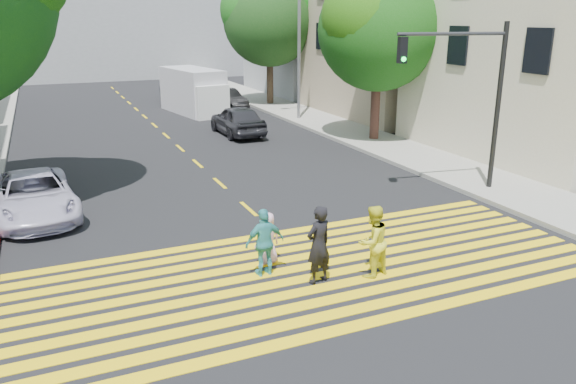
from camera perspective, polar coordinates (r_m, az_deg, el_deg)
ground at (r=12.07m, az=5.80°, el=-10.30°), size 120.00×120.00×0.00m
sidewalk_right at (r=28.48m, az=6.06°, el=6.13°), size 3.00×60.00×0.15m
crosswalk at (r=13.07m, az=3.06°, el=-7.93°), size 13.40×5.30×0.01m
lane_line at (r=32.69m, az=-13.91°, el=7.05°), size 0.12×34.40×0.01m
building_right_cream at (r=26.69m, az=27.01°, el=14.31°), size 10.00×10.00×10.00m
building_right_tan at (r=34.83m, az=12.68°, el=16.02°), size 10.00×10.00×10.00m
building_right_grey at (r=44.23m, az=3.98°, el=16.59°), size 10.00×10.00×10.00m
backdrop_block at (r=57.51m, az=-19.10°, el=16.90°), size 30.00×8.00×12.00m
tree_right_near at (r=26.18m, az=9.32°, el=16.60°), size 6.36×6.09×7.88m
tree_right_far at (r=37.09m, az=-1.78°, el=17.59°), size 7.90×7.67×8.48m
pedestrian_man at (r=12.19m, az=3.12°, el=-5.37°), size 0.74×0.59×1.76m
pedestrian_woman at (r=12.62m, az=8.58°, el=-4.99°), size 0.94×0.82×1.65m
pedestrian_child at (r=13.19m, az=-2.09°, el=-4.70°), size 0.66×0.47×1.26m
pedestrian_extra at (r=12.55m, az=-2.38°, el=-5.14°), size 0.94×0.43×1.57m
white_sedan at (r=17.80m, az=-24.37°, el=-0.35°), size 2.50×4.78×1.28m
dark_car_near at (r=27.86m, az=-5.16°, el=7.29°), size 1.81×4.36×1.47m
silver_car at (r=40.80m, az=-11.34°, el=10.20°), size 2.61×5.16×1.44m
dark_car_parked at (r=35.97m, az=-6.22°, el=9.36°), size 1.79×3.95×1.26m
white_van at (r=34.62m, az=-9.46°, el=9.95°), size 2.94×5.83×2.63m
traffic_signal at (r=18.77m, az=18.19°, el=10.25°), size 3.70×0.77×5.46m
street_lamp at (r=31.20m, az=0.83°, el=17.32°), size 2.19×0.54×9.68m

